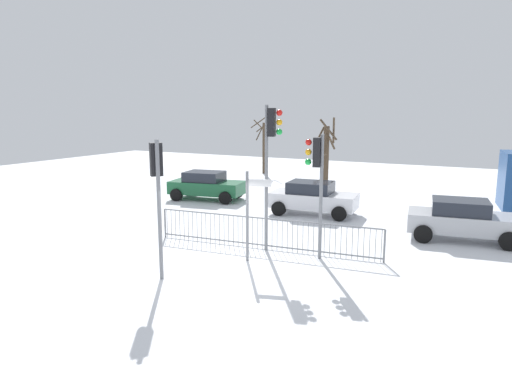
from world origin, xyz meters
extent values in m
plane|color=white|center=(0.00, 0.00, 0.00)|extent=(60.00, 60.00, 0.00)
cylinder|color=slate|center=(-1.31, -1.10, 1.94)|extent=(0.11, 0.11, 3.87)
cube|color=black|center=(-1.44, -1.00, 3.32)|extent=(0.37, 0.39, 0.90)
sphere|color=red|center=(-1.64, -0.84, 3.62)|extent=(0.20, 0.20, 0.20)
sphere|color=orange|center=(-1.64, -0.84, 3.32)|extent=(0.20, 0.20, 0.20)
sphere|color=green|center=(-1.64, -0.84, 3.02)|extent=(0.20, 0.20, 0.20)
cylinder|color=slate|center=(1.99, 2.61, 1.96)|extent=(0.11, 0.11, 3.91)
cube|color=black|center=(1.83, 2.56, 3.36)|extent=(0.30, 0.37, 0.90)
sphere|color=red|center=(1.59, 2.49, 3.66)|extent=(0.20, 0.20, 0.20)
sphere|color=orange|center=(1.59, 2.49, 3.36)|extent=(0.20, 0.20, 0.20)
sphere|color=green|center=(1.59, 2.49, 3.06)|extent=(0.20, 0.20, 0.20)
cylinder|color=slate|center=(0.10, 2.64, 2.40)|extent=(0.11, 0.11, 4.80)
cube|color=black|center=(0.26, 2.67, 4.25)|extent=(0.29, 0.36, 0.90)
sphere|color=red|center=(0.50, 2.73, 4.55)|extent=(0.20, 0.20, 0.20)
sphere|color=orange|center=(0.50, 2.73, 4.25)|extent=(0.20, 0.20, 0.20)
sphere|color=green|center=(0.50, 2.73, 3.95)|extent=(0.20, 0.20, 0.20)
cylinder|color=slate|center=(0.07, 1.35, 1.41)|extent=(0.09, 0.09, 2.82)
cube|color=white|center=(0.45, 1.46, 2.47)|extent=(0.68, 0.22, 0.22)
cube|color=slate|center=(-0.02, 2.75, 1.05)|extent=(7.83, 0.75, 0.04)
cube|color=slate|center=(-0.02, 2.75, 0.12)|extent=(7.83, 0.75, 0.04)
cylinder|color=slate|center=(-3.84, 2.40, 0.53)|extent=(0.02, 0.02, 1.05)
cylinder|color=slate|center=(-3.66, 2.42, 0.53)|extent=(0.02, 0.02, 1.05)
cylinder|color=slate|center=(-3.48, 2.43, 0.53)|extent=(0.02, 0.02, 1.05)
cylinder|color=slate|center=(-3.31, 2.45, 0.53)|extent=(0.02, 0.02, 1.05)
cylinder|color=slate|center=(-3.13, 2.47, 0.53)|extent=(0.02, 0.02, 1.05)
cylinder|color=slate|center=(-2.95, 2.48, 0.53)|extent=(0.02, 0.02, 1.05)
cylinder|color=slate|center=(-2.77, 2.50, 0.53)|extent=(0.02, 0.02, 1.05)
cylinder|color=slate|center=(-2.59, 2.52, 0.53)|extent=(0.02, 0.02, 1.05)
cylinder|color=slate|center=(-2.42, 2.53, 0.53)|extent=(0.02, 0.02, 1.05)
cylinder|color=slate|center=(-2.24, 2.55, 0.53)|extent=(0.02, 0.02, 1.05)
cylinder|color=slate|center=(-2.06, 2.56, 0.53)|extent=(0.02, 0.02, 1.05)
cylinder|color=slate|center=(-1.88, 2.58, 0.53)|extent=(0.02, 0.02, 1.05)
cylinder|color=slate|center=(-1.71, 2.60, 0.53)|extent=(0.02, 0.02, 1.05)
cylinder|color=slate|center=(-1.53, 2.61, 0.53)|extent=(0.02, 0.02, 1.05)
cylinder|color=slate|center=(-1.35, 2.63, 0.53)|extent=(0.02, 0.02, 1.05)
cylinder|color=slate|center=(-1.17, 2.65, 0.53)|extent=(0.02, 0.02, 1.05)
cylinder|color=slate|center=(-0.99, 2.66, 0.53)|extent=(0.02, 0.02, 1.05)
cylinder|color=slate|center=(-0.82, 2.68, 0.53)|extent=(0.02, 0.02, 1.05)
cylinder|color=slate|center=(-0.64, 2.69, 0.53)|extent=(0.02, 0.02, 1.05)
cylinder|color=slate|center=(-0.46, 2.71, 0.53)|extent=(0.02, 0.02, 1.05)
cylinder|color=slate|center=(-0.28, 2.73, 0.53)|extent=(0.02, 0.02, 1.05)
cylinder|color=slate|center=(-0.11, 2.74, 0.53)|extent=(0.02, 0.02, 1.05)
cylinder|color=slate|center=(0.07, 2.76, 0.53)|extent=(0.02, 0.02, 1.05)
cylinder|color=slate|center=(0.25, 2.77, 0.53)|extent=(0.02, 0.02, 1.05)
cylinder|color=slate|center=(0.43, 2.79, 0.53)|extent=(0.02, 0.02, 1.05)
cylinder|color=slate|center=(0.61, 2.81, 0.53)|extent=(0.02, 0.02, 1.05)
cylinder|color=slate|center=(0.78, 2.82, 0.53)|extent=(0.02, 0.02, 1.05)
cylinder|color=slate|center=(0.96, 2.84, 0.53)|extent=(0.02, 0.02, 1.05)
cylinder|color=slate|center=(1.14, 2.86, 0.53)|extent=(0.02, 0.02, 1.05)
cylinder|color=slate|center=(1.32, 2.87, 0.53)|extent=(0.02, 0.02, 1.05)
cylinder|color=slate|center=(1.50, 2.89, 0.53)|extent=(0.02, 0.02, 1.05)
cylinder|color=slate|center=(1.67, 2.90, 0.53)|extent=(0.02, 0.02, 1.05)
cylinder|color=slate|center=(1.85, 2.92, 0.53)|extent=(0.02, 0.02, 1.05)
cylinder|color=slate|center=(2.03, 2.94, 0.53)|extent=(0.02, 0.02, 1.05)
cylinder|color=slate|center=(2.21, 2.95, 0.53)|extent=(0.02, 0.02, 1.05)
cylinder|color=slate|center=(2.38, 2.97, 0.53)|extent=(0.02, 0.02, 1.05)
cylinder|color=slate|center=(2.56, 2.99, 0.53)|extent=(0.02, 0.02, 1.05)
cylinder|color=slate|center=(2.74, 3.00, 0.53)|extent=(0.02, 0.02, 1.05)
cylinder|color=slate|center=(2.92, 3.02, 0.53)|extent=(0.02, 0.02, 1.05)
cylinder|color=slate|center=(3.10, 3.03, 0.53)|extent=(0.02, 0.02, 1.05)
cylinder|color=slate|center=(3.27, 3.05, 0.53)|extent=(0.02, 0.02, 1.05)
cylinder|color=slate|center=(3.45, 3.07, 0.53)|extent=(0.02, 0.02, 1.05)
cylinder|color=slate|center=(3.63, 3.08, 0.53)|extent=(0.02, 0.02, 1.05)
cylinder|color=slate|center=(3.81, 3.10, 0.53)|extent=(0.02, 0.02, 1.05)
cylinder|color=slate|center=(-3.93, 2.39, 0.53)|extent=(0.06, 0.06, 1.05)
cylinder|color=slate|center=(3.90, 3.11, 0.53)|extent=(0.06, 0.06, 1.05)
cube|color=#B2B5BA|center=(5.88, 6.96, 0.65)|extent=(3.99, 2.18, 0.65)
cube|color=#1E232D|center=(5.73, 6.94, 1.20)|extent=(2.08, 1.73, 0.55)
cylinder|color=black|center=(7.11, 7.97, 0.32)|extent=(0.66, 0.30, 0.64)
cylinder|color=black|center=(7.33, 6.29, 0.32)|extent=(0.66, 0.30, 0.64)
cylinder|color=black|center=(4.43, 7.62, 0.32)|extent=(0.66, 0.30, 0.64)
cylinder|color=black|center=(4.65, 5.94, 0.32)|extent=(0.66, 0.30, 0.64)
cube|color=#195933|center=(-6.50, 9.15, 0.65)|extent=(4.02, 2.28, 0.65)
cube|color=#1E232D|center=(-6.65, 9.13, 1.20)|extent=(2.11, 1.78, 0.55)
cylinder|color=black|center=(-5.30, 10.21, 0.32)|extent=(0.67, 0.32, 0.64)
cylinder|color=black|center=(-5.03, 8.53, 0.32)|extent=(0.67, 0.32, 0.64)
cylinder|color=black|center=(-7.97, 9.78, 0.32)|extent=(0.67, 0.32, 0.64)
cylinder|color=black|center=(-7.70, 8.10, 0.32)|extent=(0.67, 0.32, 0.64)
cube|color=silver|center=(-0.37, 8.44, 0.65)|extent=(3.93, 2.02, 0.65)
cube|color=#1E232D|center=(-0.52, 8.43, 1.20)|extent=(2.02, 1.66, 0.55)
cylinder|color=black|center=(0.91, 9.41, 0.32)|extent=(0.66, 0.27, 0.64)
cylinder|color=black|center=(1.05, 7.71, 0.32)|extent=(0.66, 0.27, 0.64)
cylinder|color=black|center=(-1.78, 9.18, 0.32)|extent=(0.66, 0.27, 0.64)
cylinder|color=black|center=(-1.64, 7.48, 0.32)|extent=(0.66, 0.27, 0.64)
cylinder|color=#473828|center=(-2.10, 15.16, 1.85)|extent=(0.34, 0.34, 3.69)
cylinder|color=#473828|center=(-2.53, 15.24, 3.16)|extent=(0.31, 0.97, 0.97)
cylinder|color=#473828|center=(-2.36, 14.73, 2.38)|extent=(0.96, 0.65, 0.66)
cylinder|color=#473828|center=(-1.75, 15.11, 2.73)|extent=(0.23, 0.80, 0.80)
cylinder|color=#473828|center=(-1.86, 14.74, 3.51)|extent=(0.97, 0.64, 1.24)
cylinder|color=#473828|center=(-1.72, 15.28, 3.44)|extent=(0.38, 0.90, 1.53)
cylinder|color=#473828|center=(-8.29, 19.47, 1.85)|extent=(0.22, 0.22, 3.70)
cylinder|color=#473828|center=(-8.02, 19.83, 3.74)|extent=(0.81, 0.64, 1.05)
cylinder|color=#473828|center=(-8.91, 19.73, 3.68)|extent=(0.59, 1.29, 0.76)
cylinder|color=#473828|center=(-8.51, 19.01, 3.59)|extent=(0.99, 0.53, 0.66)
cylinder|color=#473828|center=(-8.55, 19.92, 3.43)|extent=(0.96, 0.61, 0.88)
cylinder|color=#473828|center=(-8.67, 19.57, 2.98)|extent=(0.29, 0.84, 1.12)
camera|label=1|loc=(6.63, -10.81, 4.65)|focal=32.49mm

